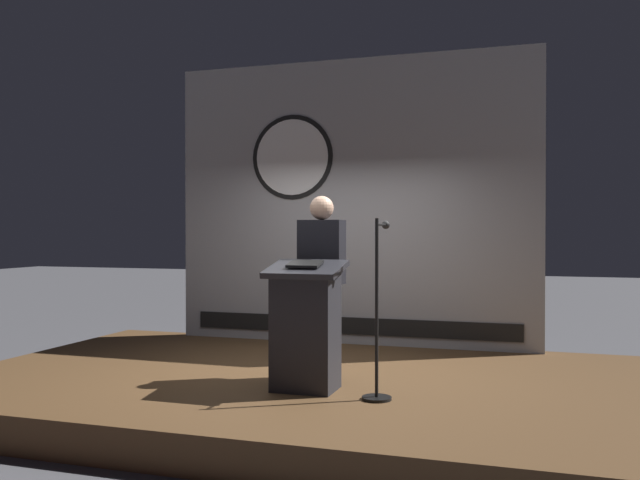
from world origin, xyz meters
TOP-DOWN VIEW (x-y plane):
  - ground_plane at (0.00, 0.00)m, footprint 40.00×40.00m
  - stage_platform at (0.00, 0.00)m, footprint 6.40×4.00m
  - banner_display at (-0.02, 1.85)m, footprint 4.41×0.12m
  - podium at (0.25, -0.56)m, footprint 0.64×0.50m
  - speaker_person at (0.24, -0.08)m, footprint 0.40×0.26m
  - microphone_stand at (0.90, -0.66)m, footprint 0.24×0.49m

SIDE VIEW (x-z plane):
  - ground_plane at x=0.00m, z-range 0.00..0.00m
  - stage_platform at x=0.00m, z-range 0.00..0.30m
  - microphone_stand at x=0.90m, z-range 0.08..1.53m
  - podium at x=0.25m, z-range 0.29..1.39m
  - speaker_person at x=0.24m, z-range 0.32..1.99m
  - banner_display at x=-0.02m, z-range 0.30..3.70m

